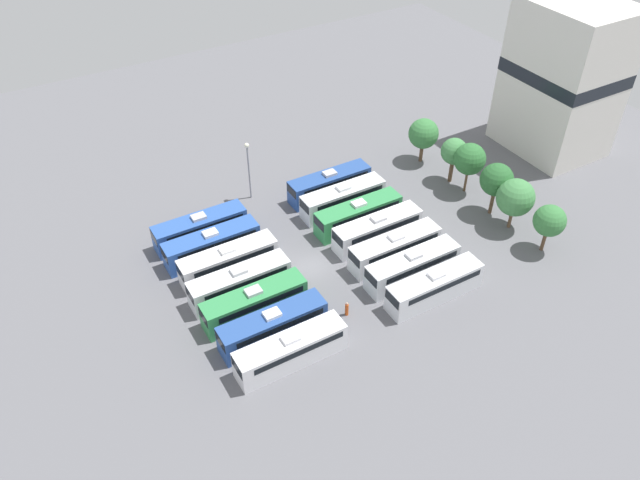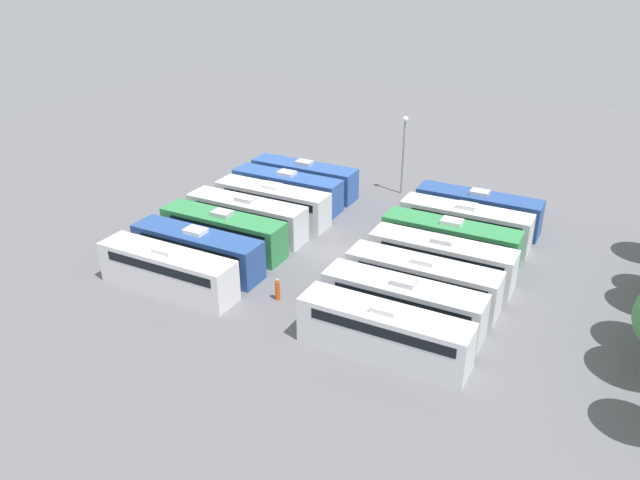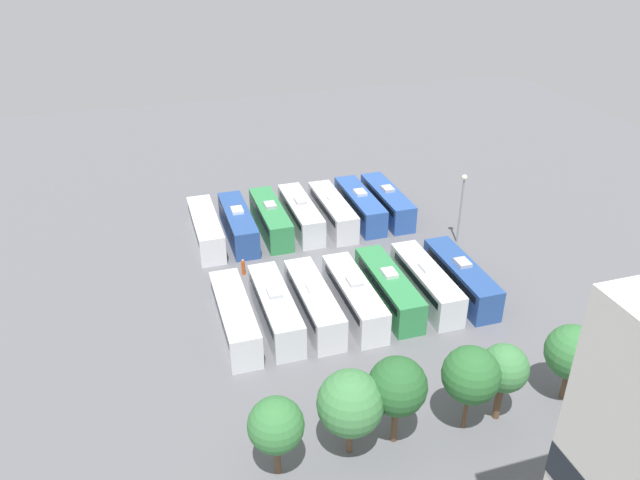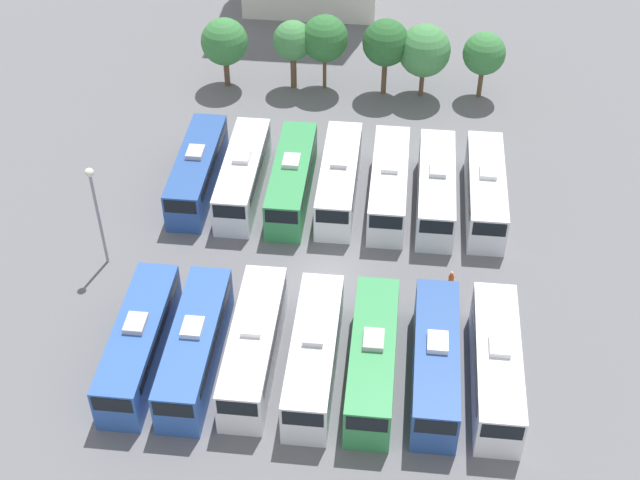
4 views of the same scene
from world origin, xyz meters
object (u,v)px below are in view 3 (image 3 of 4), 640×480
bus_5 (238,223)px  tree_2 (471,375)px  bus_10 (354,296)px  tree_3 (397,386)px  bus_2 (333,211)px  bus_11 (314,302)px  bus_3 (301,214)px  tree_0 (573,352)px  bus_4 (271,218)px  worker_person (243,267)px  bus_6 (206,228)px  bus_12 (275,308)px  bus_8 (426,282)px  tree_5 (276,425)px  bus_0 (387,201)px  tree_4 (350,403)px  tree_1 (504,369)px  light_pole (462,197)px  bus_9 (389,288)px  bus_1 (360,205)px  bus_13 (235,316)px  bus_7 (461,277)px

bus_5 → tree_2: bearing=106.9°
bus_10 → tree_3: tree_3 is taller
bus_2 → bus_11: same height
bus_3 → tree_0: 34.30m
bus_4 → worker_person: size_ratio=6.38×
bus_6 → tree_0: size_ratio=1.72×
bus_12 → tree_3: 16.38m
bus_8 → tree_5: (18.01, 15.58, 2.45)m
bus_0 → tree_0: tree_0 is taller
tree_3 → bus_12: bearing=-73.4°
tree_4 → tree_0: bearing=-179.5°
bus_12 → tree_1: tree_1 is taller
tree_0 → tree_3: bearing=0.6°
tree_2 → light_pole: bearing=-117.2°
bus_9 → tree_4: bearing=58.9°
bus_2 → bus_6: bearing=-0.2°
bus_10 → bus_1: bearing=-112.0°
bus_10 → tree_0: bearing=127.1°
bus_4 → bus_10: size_ratio=1.00×
bus_4 → bus_9: 18.37m
tree_0 → bus_11: bearing=-45.3°
bus_1 → light_pole: light_pole is taller
bus_8 → worker_person: bus_8 is taller
bus_8 → tree_5: size_ratio=1.81×
tree_0 → tree_3: size_ratio=0.91×
bus_6 → bus_13: 16.87m
bus_3 → tree_2: size_ratio=1.60×
tree_1 → tree_3: 7.93m
bus_4 → bus_7: same height
bus_11 → tree_0: size_ratio=1.72×
tree_3 → light_pole: bearing=-126.5°
tree_5 → bus_7: bearing=-144.4°
bus_1 → tree_2: (4.41, 32.92, 3.07)m
bus_7 → tree_5: size_ratio=1.81×
bus_5 → bus_10: (-7.25, 17.14, 0.00)m
bus_8 → bus_11: size_ratio=1.00×
bus_1 → tree_0: (-4.19, 32.41, 2.53)m
tree_3 → worker_person: bearing=-76.8°
tree_2 → bus_0: bearing=-103.4°
bus_1 → bus_5: size_ratio=1.00×
bus_8 → bus_9: size_ratio=1.00×
bus_3 → tree_5: size_ratio=1.81×
bus_1 → bus_8: bearing=90.3°
tree_2 → tree_3: bearing=-4.0°
bus_4 → tree_5: bearing=77.4°
bus_8 → bus_11: bearing=0.1°
bus_4 → bus_11: bearing=89.5°
bus_3 → worker_person: (8.19, 8.00, -0.92)m
bus_5 → tree_3: bearing=98.3°
worker_person → light_pole: bearing=179.0°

